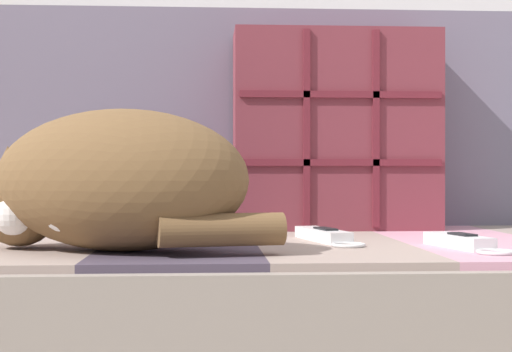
% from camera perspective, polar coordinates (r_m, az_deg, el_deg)
% --- Properties ---
extents(sofa_backrest, '(1.86, 0.14, 0.43)m').
position_cam_1_polar(sofa_backrest, '(1.68, 14.41, 3.93)').
color(sofa_backrest, slate).
rests_on(sofa_backrest, couch).
extents(throw_pillow_quilted, '(0.38, 0.14, 0.37)m').
position_cam_1_polar(throw_pillow_quilted, '(1.47, 5.79, 3.31)').
color(throw_pillow_quilted, brown).
rests_on(throw_pillow_quilted, couch).
extents(sleeping_cat, '(0.42, 0.31, 0.19)m').
position_cam_1_polar(sleeping_cat, '(1.07, -10.60, -0.57)').
color(sleeping_cat, brown).
rests_on(sleeping_cat, couch).
extents(game_remote_near, '(0.08, 0.19, 0.02)m').
position_cam_1_polar(game_remote_near, '(1.13, 14.71, -4.66)').
color(game_remote_near, white).
rests_on(game_remote_near, couch).
extents(game_remote_far, '(0.09, 0.21, 0.02)m').
position_cam_1_polar(game_remote_far, '(1.21, 5.01, -4.34)').
color(game_remote_far, white).
rests_on(game_remote_far, couch).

